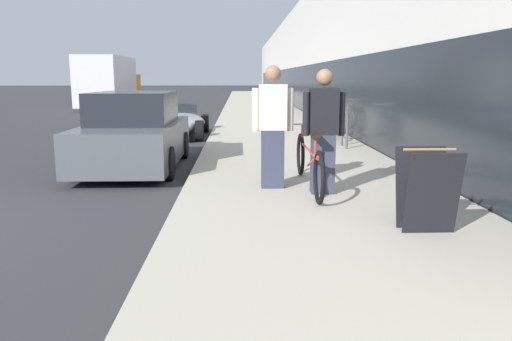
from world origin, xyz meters
name	(u,v)px	position (x,y,z in m)	size (l,w,h in m)	color
sidewalk_slab	(260,110)	(5.94, 21.00, 0.08)	(3.95, 70.00, 0.16)	#B2AA99
storefront_facade	(359,62)	(12.95, 29.00, 2.84)	(10.01, 70.00, 5.70)	silver
tandem_bicycle	(309,163)	(5.86, 1.92, 0.54)	(0.52, 2.69, 0.89)	black
person_rider	(323,132)	(6.01, 1.57, 1.04)	(0.59, 0.23, 1.75)	#33384C
person_bystander	(273,127)	(5.32, 1.98, 1.07)	(0.61, 0.24, 1.81)	#33384C
bike_rack_hoop	(345,126)	(7.31, 6.29, 0.67)	(0.05, 0.60, 0.84)	#4C4C51
cruiser_bike_nearest	(327,125)	(7.14, 7.68, 0.55)	(0.52, 1.81, 0.93)	black
cruiser_bike_middle	(324,118)	(7.43, 9.99, 0.56)	(0.52, 1.83, 0.96)	black
sandwich_board_sign	(427,190)	(6.84, -0.23, 0.61)	(0.56, 0.56, 0.90)	black
parked_sedan_curbside	(135,134)	(2.76, 4.53, 0.68)	(1.80, 4.02, 1.51)	#4C5156
vintage_roadster_curbside	(176,123)	(2.90, 9.93, 0.41)	(1.81, 4.05, 0.95)	silver
moving_truck	(110,83)	(-2.57, 23.76, 1.48)	(2.25, 7.37, 2.93)	orange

